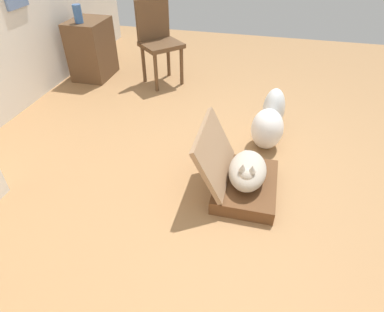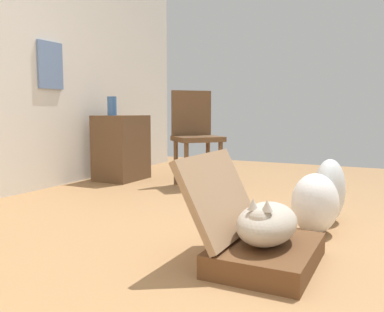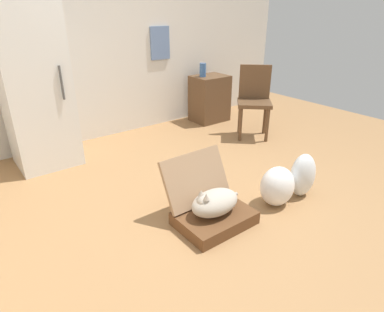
{
  "view_description": "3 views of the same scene",
  "coord_description": "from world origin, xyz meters",
  "px_view_note": "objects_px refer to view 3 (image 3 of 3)",
  "views": [
    {
      "loc": [
        -2.1,
        -0.36,
        1.77
      ],
      "look_at": [
        -0.29,
        0.08,
        0.36
      ],
      "focal_mm": 30.43,
      "sensor_mm": 36.0,
      "label": 1
    },
    {
      "loc": [
        -2.1,
        -0.88,
        0.76
      ],
      "look_at": [
        -0.05,
        0.15,
        0.51
      ],
      "focal_mm": 38.52,
      "sensor_mm": 36.0,
      "label": 2
    },
    {
      "loc": [
        -1.75,
        -2.08,
        1.71
      ],
      "look_at": [
        -0.04,
        0.18,
        0.42
      ],
      "focal_mm": 31.2,
      "sensor_mm": 36.0,
      "label": 3
    }
  ],
  "objects_px": {
    "suitcase_base": "(214,218)",
    "plastic_bag_white": "(277,186)",
    "vase_tall": "(203,70)",
    "chair": "(254,98)",
    "cat": "(214,202)",
    "refrigerator": "(35,88)",
    "side_table": "(210,99)",
    "plastic_bag_clear": "(303,175)"
  },
  "relations": [
    {
      "from": "plastic_bag_white",
      "to": "vase_tall",
      "type": "distance_m",
      "value": 2.57
    },
    {
      "from": "cat",
      "to": "plastic_bag_clear",
      "type": "bearing_deg",
      "value": -8.55
    },
    {
      "from": "vase_tall",
      "to": "chair",
      "type": "bearing_deg",
      "value": -78.21
    },
    {
      "from": "suitcase_base",
      "to": "vase_tall",
      "type": "relative_size",
      "value": 3.1
    },
    {
      "from": "side_table",
      "to": "vase_tall",
      "type": "bearing_deg",
      "value": 174.32
    },
    {
      "from": "suitcase_base",
      "to": "cat",
      "type": "xyz_separation_m",
      "value": [
        -0.01,
        0.0,
        0.16
      ]
    },
    {
      "from": "suitcase_base",
      "to": "plastic_bag_clear",
      "type": "distance_m",
      "value": 1.01
    },
    {
      "from": "suitcase_base",
      "to": "plastic_bag_white",
      "type": "relative_size",
      "value": 1.66
    },
    {
      "from": "suitcase_base",
      "to": "refrigerator",
      "type": "distance_m",
      "value": 2.4
    },
    {
      "from": "plastic_bag_white",
      "to": "refrigerator",
      "type": "relative_size",
      "value": 0.21
    },
    {
      "from": "refrigerator",
      "to": "vase_tall",
      "type": "bearing_deg",
      "value": 1.52
    },
    {
      "from": "plastic_bag_white",
      "to": "side_table",
      "type": "distance_m",
      "value": 2.54
    },
    {
      "from": "vase_tall",
      "to": "chair",
      "type": "xyz_separation_m",
      "value": [
        0.19,
        -0.9,
        -0.28
      ]
    },
    {
      "from": "suitcase_base",
      "to": "plastic_bag_clear",
      "type": "height_order",
      "value": "plastic_bag_clear"
    },
    {
      "from": "refrigerator",
      "to": "chair",
      "type": "distance_m",
      "value": 2.73
    },
    {
      "from": "suitcase_base",
      "to": "chair",
      "type": "height_order",
      "value": "chair"
    },
    {
      "from": "cat",
      "to": "chair",
      "type": "xyz_separation_m",
      "value": [
        1.83,
        1.29,
        0.32
      ]
    },
    {
      "from": "vase_tall",
      "to": "chair",
      "type": "distance_m",
      "value": 0.96
    },
    {
      "from": "suitcase_base",
      "to": "plastic_bag_clear",
      "type": "relative_size",
      "value": 1.44
    },
    {
      "from": "plastic_bag_white",
      "to": "side_table",
      "type": "xyz_separation_m",
      "value": [
        1.1,
        2.28,
        0.17
      ]
    },
    {
      "from": "suitcase_base",
      "to": "vase_tall",
      "type": "distance_m",
      "value": 2.83
    },
    {
      "from": "vase_tall",
      "to": "side_table",
      "type": "bearing_deg",
      "value": -5.68
    },
    {
      "from": "cat",
      "to": "chair",
      "type": "distance_m",
      "value": 2.26
    },
    {
      "from": "plastic_bag_clear",
      "to": "cat",
      "type": "bearing_deg",
      "value": 171.45
    },
    {
      "from": "cat",
      "to": "plastic_bag_white",
      "type": "relative_size",
      "value": 1.38
    },
    {
      "from": "plastic_bag_white",
      "to": "vase_tall",
      "type": "height_order",
      "value": "vase_tall"
    },
    {
      "from": "plastic_bag_white",
      "to": "side_table",
      "type": "relative_size",
      "value": 0.53
    },
    {
      "from": "suitcase_base",
      "to": "refrigerator",
      "type": "bearing_deg",
      "value": 109.69
    },
    {
      "from": "plastic_bag_clear",
      "to": "side_table",
      "type": "bearing_deg",
      "value": 71.35
    },
    {
      "from": "plastic_bag_white",
      "to": "cat",
      "type": "bearing_deg",
      "value": 170.63
    },
    {
      "from": "side_table",
      "to": "plastic_bag_white",
      "type": "bearing_deg",
      "value": -115.82
    },
    {
      "from": "suitcase_base",
      "to": "plastic_bag_white",
      "type": "bearing_deg",
      "value": -9.46
    },
    {
      "from": "plastic_bag_white",
      "to": "side_table",
      "type": "height_order",
      "value": "side_table"
    },
    {
      "from": "vase_tall",
      "to": "refrigerator",
      "type": "bearing_deg",
      "value": -178.48
    },
    {
      "from": "cat",
      "to": "plastic_bag_clear",
      "type": "distance_m",
      "value": 1.0
    },
    {
      "from": "suitcase_base",
      "to": "cat",
      "type": "height_order",
      "value": "cat"
    },
    {
      "from": "cat",
      "to": "refrigerator",
      "type": "distance_m",
      "value": 2.35
    },
    {
      "from": "cat",
      "to": "vase_tall",
      "type": "distance_m",
      "value": 2.8
    },
    {
      "from": "suitcase_base",
      "to": "plastic_bag_white",
      "type": "height_order",
      "value": "plastic_bag_white"
    },
    {
      "from": "cat",
      "to": "refrigerator",
      "type": "relative_size",
      "value": 0.29
    },
    {
      "from": "cat",
      "to": "plastic_bag_white",
      "type": "xyz_separation_m",
      "value": [
        0.67,
        -0.11,
        -0.03
      ]
    },
    {
      "from": "side_table",
      "to": "chair",
      "type": "bearing_deg",
      "value": -86.6
    }
  ]
}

